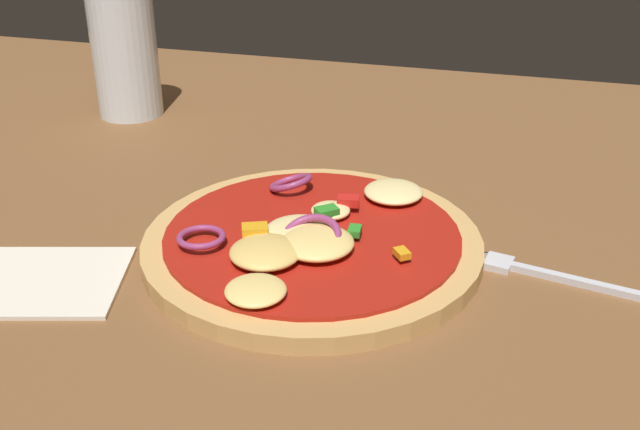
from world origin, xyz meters
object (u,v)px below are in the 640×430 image
Objects in this scene: pizza at (312,241)px; beer_glass at (126,61)px; napkin at (29,281)px; fork at (555,276)px.

pizza is 1.87× the size of beer_glass.
beer_glass is at bearing 106.81° from napkin.
pizza is 0.17m from fork.
pizza is 1.26× the size of fork.
pizza is 0.36m from beer_glass.
napkin is at bearing -73.19° from beer_glass.
pizza is at bearing -176.49° from fork.
beer_glass is (-0.27, 0.23, 0.05)m from pizza.
fork is (0.17, 0.01, -0.01)m from pizza.
beer_glass is 0.89× the size of napkin.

